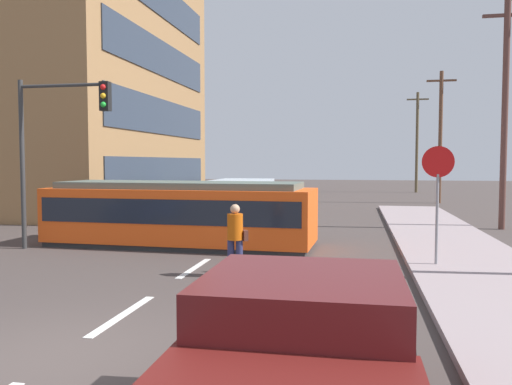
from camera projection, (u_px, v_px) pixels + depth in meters
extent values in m
plane|color=#443B37|center=(232.00, 243.00, 16.73)|extent=(120.00, 120.00, 0.00)
cube|color=gray|center=(486.00, 277.00, 11.52)|extent=(3.20, 36.00, 0.14)
cube|color=silver|center=(123.00, 315.00, 8.89)|extent=(0.16, 2.40, 0.01)
cube|color=silver|center=(194.00, 268.00, 12.81)|extent=(0.16, 2.40, 0.01)
cube|color=silver|center=(261.00, 224.00, 21.88)|extent=(0.16, 2.40, 0.01)
cube|color=silver|center=(281.00, 211.00, 27.76)|extent=(0.16, 2.40, 0.01)
cube|color=#996F45|center=(40.00, 69.00, 29.87)|extent=(14.96, 16.30, 16.00)
cube|color=#2D3847|center=(164.00, 175.00, 28.81)|extent=(0.06, 13.86, 1.92)
cube|color=#2D3847|center=(163.00, 117.00, 28.62)|extent=(0.06, 13.86, 1.92)
cube|color=#2D3847|center=(163.00, 58.00, 28.43)|extent=(0.06, 13.86, 1.92)
cube|color=#F75317|center=(180.00, 215.00, 16.23)|extent=(8.47, 2.80, 1.66)
cube|color=#2D2D2D|center=(180.00, 243.00, 16.28)|extent=(8.30, 2.67, 0.15)
cube|color=#546158|center=(180.00, 185.00, 16.17)|extent=(7.62, 2.40, 0.20)
cube|color=#1E232D|center=(180.00, 208.00, 16.22)|extent=(8.14, 2.83, 0.73)
cube|color=#A6B2BD|center=(237.00, 197.00, 23.36)|extent=(2.52, 5.80, 1.50)
cube|color=black|center=(222.00, 196.00, 20.55)|extent=(2.25, 0.13, 0.90)
cube|color=black|center=(237.00, 191.00, 23.34)|extent=(2.56, 4.93, 0.60)
cylinder|color=black|center=(228.00, 214.00, 21.58)|extent=(2.55, 0.91, 0.90)
cylinder|color=black|center=(246.00, 207.00, 25.21)|extent=(2.55, 0.91, 0.90)
cylinder|color=navy|center=(231.00, 258.00, 11.90)|extent=(0.16, 0.16, 0.85)
cylinder|color=navy|center=(239.00, 258.00, 11.86)|extent=(0.16, 0.16, 0.85)
cylinder|color=#CA520A|center=(235.00, 227.00, 11.83)|extent=(0.36, 0.36, 0.60)
sphere|color=tan|center=(235.00, 209.00, 11.81)|extent=(0.22, 0.22, 0.22)
cube|color=#572C21|center=(245.00, 235.00, 11.85)|extent=(0.19, 0.22, 0.24)
cube|color=#59191A|center=(303.00, 303.00, 5.01)|extent=(1.91, 1.91, 0.55)
cylinder|color=black|center=(227.00, 349.00, 6.18)|extent=(0.28, 0.80, 0.80)
cylinder|color=black|center=(400.00, 361.00, 5.80)|extent=(0.28, 0.80, 0.80)
cube|color=silver|center=(123.00, 214.00, 20.90)|extent=(1.82, 4.05, 0.55)
cube|color=black|center=(122.00, 203.00, 20.73)|extent=(1.63, 2.24, 0.40)
cylinder|color=black|center=(116.00, 216.00, 22.24)|extent=(0.24, 0.65, 0.64)
cylinder|color=black|center=(154.00, 216.00, 21.96)|extent=(0.24, 0.65, 0.64)
cylinder|color=black|center=(89.00, 222.00, 19.87)|extent=(0.24, 0.65, 0.64)
cylinder|color=black|center=(131.00, 223.00, 19.59)|extent=(0.24, 0.65, 0.64)
cube|color=#3A5E2A|center=(172.00, 202.00, 27.37)|extent=(1.89, 4.39, 0.55)
cube|color=black|center=(171.00, 193.00, 27.19)|extent=(1.72, 2.42, 0.40)
cylinder|color=black|center=(164.00, 203.00, 28.83)|extent=(0.23, 0.64, 0.64)
cylinder|color=black|center=(196.00, 204.00, 28.50)|extent=(0.23, 0.64, 0.64)
cylinder|color=black|center=(146.00, 207.00, 26.26)|extent=(0.23, 0.64, 0.64)
cylinder|color=black|center=(181.00, 208.00, 25.93)|extent=(0.23, 0.64, 0.64)
cube|color=#2F5D2F|center=(218.00, 194.00, 33.57)|extent=(1.82, 4.23, 0.55)
cube|color=black|center=(218.00, 187.00, 33.39)|extent=(1.67, 2.33, 0.40)
cylinder|color=black|center=(211.00, 196.00, 35.00)|extent=(0.22, 0.64, 0.64)
cylinder|color=black|center=(236.00, 196.00, 34.65)|extent=(0.22, 0.64, 0.64)
cylinder|color=black|center=(199.00, 199.00, 32.52)|extent=(0.22, 0.64, 0.64)
cylinder|color=black|center=(227.00, 199.00, 32.17)|extent=(0.22, 0.64, 0.64)
cylinder|color=gray|center=(437.00, 219.00, 12.58)|extent=(0.07, 0.07, 2.20)
cylinder|color=red|center=(438.00, 162.00, 12.50)|extent=(0.76, 0.04, 0.76)
cylinder|color=#333333|center=(22.00, 165.00, 15.57)|extent=(0.14, 0.14, 5.08)
cylinder|color=#333333|center=(62.00, 85.00, 15.17)|extent=(2.74, 0.10, 0.10)
cube|color=black|center=(105.00, 96.00, 14.93)|extent=(0.28, 0.24, 0.84)
sphere|color=red|center=(103.00, 87.00, 14.79)|extent=(0.16, 0.16, 0.16)
sphere|color=gold|center=(103.00, 96.00, 14.80)|extent=(0.16, 0.16, 0.16)
sphere|color=green|center=(103.00, 105.00, 14.82)|extent=(0.16, 0.16, 0.16)
cylinder|color=brown|center=(505.00, 116.00, 19.94)|extent=(0.24, 0.24, 8.83)
cube|color=brown|center=(508.00, 15.00, 19.71)|extent=(1.80, 0.12, 0.12)
cylinder|color=brown|center=(440.00, 138.00, 32.73)|extent=(0.24, 0.24, 8.34)
cube|color=brown|center=(442.00, 81.00, 32.52)|extent=(1.80, 0.12, 0.12)
cylinder|color=brown|center=(417.00, 143.00, 44.19)|extent=(0.24, 0.24, 8.55)
cube|color=brown|center=(418.00, 99.00, 43.97)|extent=(1.80, 0.12, 0.12)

